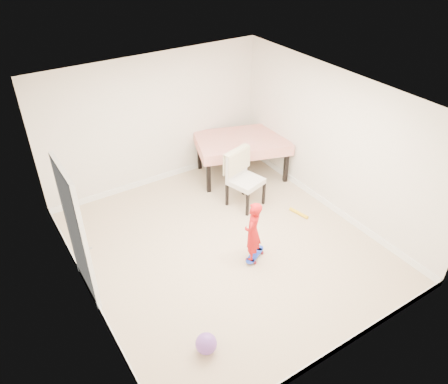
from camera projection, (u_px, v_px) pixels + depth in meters
ground at (225, 246)px, 7.30m from camera, size 5.00×5.00×0.00m
ceiling at (226, 101)px, 5.86m from camera, size 4.50×5.00×0.04m
wall_back at (155, 122)px, 8.31m from camera, size 4.50×0.04×2.60m
wall_front at (346, 282)px, 4.84m from camera, size 4.50×0.04×2.60m
wall_left at (79, 232)px, 5.58m from camera, size 0.04×5.00×2.60m
wall_right at (333, 144)px, 7.57m from camera, size 0.04×5.00×2.60m
door at (77, 235)px, 5.95m from camera, size 0.11×0.94×2.11m
baseboard_back at (160, 177)px, 9.01m from camera, size 4.50×0.02×0.12m
baseboard_front at (332, 352)px, 5.53m from camera, size 4.50×0.02×0.12m
baseboard_left at (95, 299)px, 6.27m from camera, size 0.02×5.00×0.12m
baseboard_right at (325, 202)px, 8.27m from camera, size 0.02×5.00×0.12m
dining_table at (242, 157)px, 8.97m from camera, size 2.07×1.65×0.85m
dining_chair at (246, 180)px, 8.01m from camera, size 0.76×0.81×1.10m
skateboard at (255, 256)px, 7.06m from camera, size 0.51×0.39×0.07m
child at (253, 234)px, 6.74m from camera, size 0.46×0.44×1.06m
balloon at (206, 344)px, 5.54m from camera, size 0.28×0.28×0.28m
foam_toy at (299, 213)px, 8.03m from camera, size 0.14×0.40×0.06m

